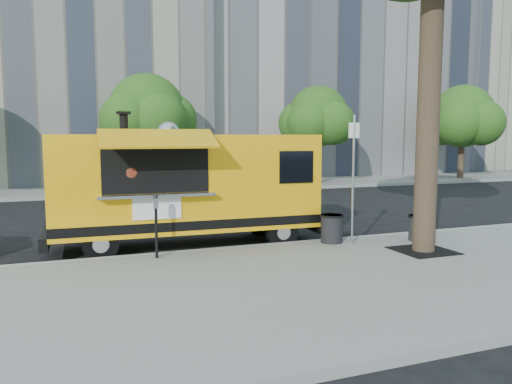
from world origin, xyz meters
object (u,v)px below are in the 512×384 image
far_tree_d (463,116)px  trash_bin_right (332,228)px  far_tree_c (318,117)px  food_truck (185,185)px  parking_meter (156,218)px  sign_post (353,172)px  far_tree_b (147,112)px  trash_bin_left (419,227)px

far_tree_d → trash_bin_right: 22.10m
far_tree_c → trash_bin_right: bearing=-116.6°
far_tree_d → far_tree_c: bearing=-178.9°
food_truck → parking_meter: bearing=-120.7°
far_tree_d → sign_post: 21.79m
parking_meter → far_tree_b: bearing=81.9°
far_tree_c → far_tree_d: bearing=1.1°
sign_post → trash_bin_left: size_ratio=4.88×
far_tree_d → trash_bin_left: 20.93m
parking_meter → far_tree_c: bearing=51.3°
far_tree_d → sign_post: bearing=-139.3°
far_tree_c → trash_bin_right: far_tree_c is taller
far_tree_d → parking_meter: (-21.00, -13.95, -2.91)m
parking_meter → far_tree_d: bearing=33.6°
far_tree_b → trash_bin_left: (4.24, -14.54, -3.35)m
far_tree_b → sign_post: bearing=-79.9°
sign_post → food_truck: bearing=154.3°
far_tree_d → food_truck: (-20.03, -12.43, -2.39)m
sign_post → trash_bin_left: 2.19m
far_tree_d → food_truck: far_tree_d is taller
far_tree_c → trash_bin_left: (-4.76, -14.24, -3.24)m
far_tree_c → far_tree_b: bearing=178.1°
parking_meter → trash_bin_left: bearing=-4.5°
trash_bin_left → trash_bin_right: 2.16m
parking_meter → trash_bin_right: bearing=0.7°
trash_bin_left → sign_post: bearing=170.3°
far_tree_c → far_tree_d: (10.00, 0.20, 0.17)m
far_tree_b → parking_meter: size_ratio=4.12×
food_truck → sign_post: bearing=-23.9°
far_tree_c → trash_bin_left: far_tree_c is taller
far_tree_b → trash_bin_right: bearing=-81.3°
food_truck → trash_bin_left: bearing=-19.1°
far_tree_b → far_tree_c: 9.01m
far_tree_c → trash_bin_left: size_ratio=8.47×
sign_post → trash_bin_left: bearing=-9.7°
far_tree_c → parking_meter: far_tree_c is taller
food_truck → trash_bin_right: 3.65m
far_tree_c → food_truck: 15.97m
parking_meter → trash_bin_right: (4.15, 0.05, -0.48)m
far_tree_c → trash_bin_right: 15.65m
far_tree_b → trash_bin_left: size_ratio=8.94×
sign_post → food_truck: 3.99m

